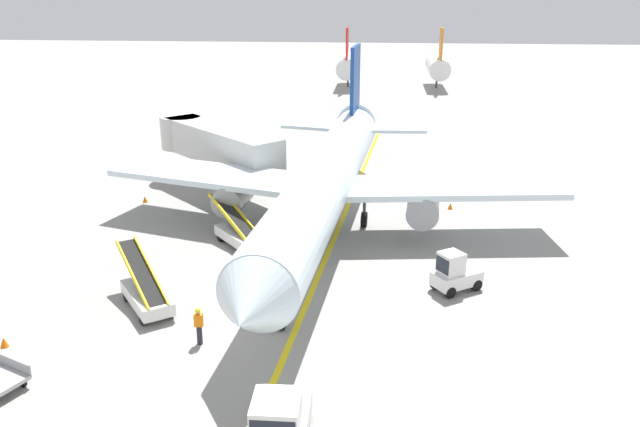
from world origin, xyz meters
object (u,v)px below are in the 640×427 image
Objects in this scene: belt_loader_forward_hold at (146,293)px; pushback_tug at (278,424)px; belt_loader_aft_hold at (239,233)px; ground_crew_marshaller at (199,325)px; safety_cone_wingtip_left at (4,342)px; jet_bridge at (211,142)px; baggage_tug_near_wing at (455,274)px; airliner at (326,179)px; safety_cone_nose_left at (145,199)px; safety_cone_nose_right at (450,206)px.

pushback_tug is at bearing -49.95° from belt_loader_forward_hold.
belt_loader_aft_hold is 2.73× the size of ground_crew_marshaller.
safety_cone_wingtip_left is at bearing -172.94° from ground_crew_marshaller.
belt_loader_forward_hold reaches higher than safety_cone_wingtip_left.
jet_bridge is at bearing 102.63° from ground_crew_marshaller.
baggage_tug_near_wing is at bearing 60.63° from pushback_tug.
airliner reaches higher than safety_cone_nose_left.
jet_bridge is 23.32m from safety_cone_wingtip_left.
airliner is 7.41× the size of belt_loader_forward_hold.
pushback_tug is 26.19m from safety_cone_nose_right.
safety_cone_nose_right is (21.28, 0.49, 0.00)m from safety_cone_nose_left.
safety_cone_nose_right is (12.39, 18.69, -0.69)m from ground_crew_marshaller.
safety_cone_nose_left is at bearing 160.56° from airliner.
safety_cone_nose_right is at bearing 30.62° from belt_loader_aft_hold.
belt_loader_aft_hold is (4.28, -10.84, -2.77)m from jet_bridge.
jet_bridge is at bearing 81.78° from safety_cone_wingtip_left.
belt_loader_forward_hold is (-7.72, 9.19, -0.22)m from pushback_tug.
safety_cone_nose_left is 19.22m from safety_cone_wingtip_left.
jet_bridge reaches higher than baggage_tug_near_wing.
belt_loader_aft_hold is at bearing -152.49° from airliner.
safety_cone_nose_left is at bearing 149.19° from baggage_tug_near_wing.
airliner is 80.33× the size of safety_cone_nose_left.
airliner is 3.24× the size of jet_bridge.
belt_loader_aft_hold is at bearing 157.86° from baggage_tug_near_wing.
airliner is at bearing 90.22° from pushback_tug.
safety_cone_wingtip_left is (-19.52, -7.15, -0.71)m from baggage_tug_near_wing.
baggage_tug_near_wing is at bearing -44.06° from jet_bridge.
baggage_tug_near_wing reaches higher than safety_cone_nose_left.
baggage_tug_near_wing is at bearing 20.12° from safety_cone_wingtip_left.
safety_cone_wingtip_left is at bearing -98.22° from jet_bridge.
baggage_tug_near_wing is 6.18× the size of safety_cone_wingtip_left.
ground_crew_marshaller is at bearing -63.94° from safety_cone_nose_left.
ground_crew_marshaller is at bearing -77.37° from jet_bridge.
airliner is 10.11m from safety_cone_nose_right.
belt_loader_aft_hold is at bearing 93.17° from ground_crew_marshaller.
airliner reaches higher than belt_loader_forward_hold.
airliner is 19.93m from pushback_tug.
baggage_tug_near_wing is 12.88m from belt_loader_aft_hold.
safety_cone_wingtip_left is at bearing 157.41° from pushback_tug.
belt_loader_forward_hold is 22.27m from safety_cone_nose_right.
baggage_tug_near_wing is 6.18× the size of safety_cone_nose_left.
jet_bridge is 19.15m from belt_loader_forward_hold.
ground_crew_marshaller is at bearing -86.83° from belt_loader_aft_hold.
baggage_tug_near_wing reaches higher than safety_cone_nose_right.
belt_loader_aft_hold is (-4.90, -2.55, -2.64)m from airliner.
belt_loader_aft_hold is (-11.93, 4.86, -0.15)m from baggage_tug_near_wing.
safety_cone_wingtip_left is (-7.59, -12.01, -0.56)m from belt_loader_aft_hold.
baggage_tug_near_wing reaches higher than safety_cone_wingtip_left.
ground_crew_marshaller is (3.36, -2.95, 0.13)m from belt_loader_forward_hold.
airliner is at bearing 54.18° from belt_loader_forward_hold.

